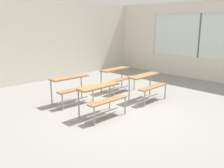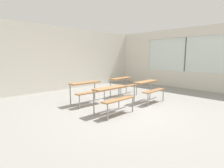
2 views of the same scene
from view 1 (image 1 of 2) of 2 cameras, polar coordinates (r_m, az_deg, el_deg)
The scene contains 7 objects.
ground at distance 6.23m, azimuth 1.44°, elevation -6.84°, with size 10.00×9.00×0.05m, color gray.
wall_back at distance 9.55m, azimuth -18.43°, elevation 9.21°, with size 10.00×0.12×3.00m, color silver.
wall_right at distance 10.00m, azimuth 22.83°, elevation 8.72°, with size 0.12×9.00×3.00m.
desk_bench_r0c0 at distance 5.82m, azimuth -2.39°, elevation -2.26°, with size 1.11×0.60×0.74m.
desk_bench_r0c1 at distance 7.09m, azimuth 8.18°, elevation 0.60°, with size 1.11×0.62×0.74m.
desk_bench_r1c0 at distance 6.85m, azimuth -9.34°, elevation 0.08°, with size 1.11×0.62×0.74m.
desk_bench_r1c1 at distance 7.96m, azimuth 1.29°, elevation 2.25°, with size 1.12×0.64×0.74m.
Camera 1 is at (-4.16, -4.06, 2.21)m, focal length 39.36 mm.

